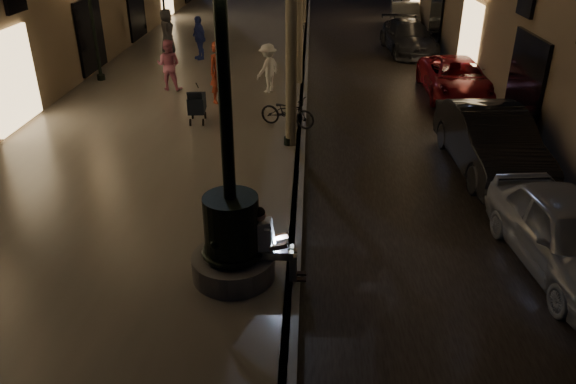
{
  "coord_description": "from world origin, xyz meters",
  "views": [
    {
      "loc": [
        0.24,
        -5.83,
        5.77
      ],
      "look_at": [
        -0.12,
        3.0,
        1.31
      ],
      "focal_mm": 35.0,
      "sensor_mm": 36.0,
      "label": 1
    }
  ],
  "objects_px": {
    "car_third": "(456,78)",
    "car_front": "(567,235)",
    "pedestrian_dark": "(167,31)",
    "seated_man_laptop": "(269,241)",
    "car_second": "(490,141)",
    "pedestrian_blue": "(199,38)",
    "bicycle": "(288,112)",
    "car_rear": "(408,37)",
    "fountain_lamppost": "(231,224)",
    "stroller": "(197,104)",
    "pedestrian_pink": "(169,65)",
    "pedestrian_red": "(219,73)",
    "lamp_curb_a": "(289,27)",
    "pedestrian_white": "(268,68)",
    "car_fifth": "(405,16)"
  },
  "relations": [
    {
      "from": "fountain_lamppost",
      "to": "car_front",
      "type": "distance_m",
      "value": 5.85
    },
    {
      "from": "car_second",
      "to": "pedestrian_blue",
      "type": "relative_size",
      "value": 2.68
    },
    {
      "from": "fountain_lamppost",
      "to": "seated_man_laptop",
      "type": "height_order",
      "value": "fountain_lamppost"
    },
    {
      "from": "car_front",
      "to": "pedestrian_dark",
      "type": "height_order",
      "value": "pedestrian_dark"
    },
    {
      "from": "car_rear",
      "to": "pedestrian_dark",
      "type": "relative_size",
      "value": 2.54
    },
    {
      "from": "pedestrian_dark",
      "to": "seated_man_laptop",
      "type": "bearing_deg",
      "value": -166.27
    },
    {
      "from": "car_front",
      "to": "pedestrian_blue",
      "type": "bearing_deg",
      "value": 116.15
    },
    {
      "from": "seated_man_laptop",
      "to": "pedestrian_red",
      "type": "bearing_deg",
      "value": 103.29
    },
    {
      "from": "pedestrian_red",
      "to": "pedestrian_blue",
      "type": "distance_m",
      "value": 6.04
    },
    {
      "from": "fountain_lamppost",
      "to": "bicycle",
      "type": "xyz_separation_m",
      "value": [
        0.6,
        7.39,
        -0.58
      ]
    },
    {
      "from": "pedestrian_pink",
      "to": "bicycle",
      "type": "relative_size",
      "value": 1.03
    },
    {
      "from": "fountain_lamppost",
      "to": "pedestrian_dark",
      "type": "relative_size",
      "value": 2.81
    },
    {
      "from": "car_rear",
      "to": "car_front",
      "type": "bearing_deg",
      "value": -93.85
    },
    {
      "from": "seated_man_laptop",
      "to": "bicycle",
      "type": "height_order",
      "value": "seated_man_laptop"
    },
    {
      "from": "stroller",
      "to": "pedestrian_white",
      "type": "xyz_separation_m",
      "value": [
        1.83,
        3.18,
        0.25
      ]
    },
    {
      "from": "pedestrian_blue",
      "to": "pedestrian_dark",
      "type": "relative_size",
      "value": 0.94
    },
    {
      "from": "car_second",
      "to": "pedestrian_red",
      "type": "height_order",
      "value": "pedestrian_red"
    },
    {
      "from": "lamp_curb_a",
      "to": "stroller",
      "type": "bearing_deg",
      "value": 149.47
    },
    {
      "from": "car_third",
      "to": "car_front",
      "type": "bearing_deg",
      "value": -91.94
    },
    {
      "from": "seated_man_laptop",
      "to": "fountain_lamppost",
      "type": "bearing_deg",
      "value": -180.0
    },
    {
      "from": "car_second",
      "to": "lamp_curb_a",
      "type": "bearing_deg",
      "value": 165.54
    },
    {
      "from": "stroller",
      "to": "car_fifth",
      "type": "height_order",
      "value": "car_fifth"
    },
    {
      "from": "car_second",
      "to": "stroller",
      "type": "bearing_deg",
      "value": 158.19
    },
    {
      "from": "seated_man_laptop",
      "to": "pedestrian_dark",
      "type": "bearing_deg",
      "value": 108.68
    },
    {
      "from": "car_front",
      "to": "pedestrian_blue",
      "type": "height_order",
      "value": "pedestrian_blue"
    },
    {
      "from": "lamp_curb_a",
      "to": "car_third",
      "type": "bearing_deg",
      "value": 43.32
    },
    {
      "from": "fountain_lamppost",
      "to": "car_third",
      "type": "distance_m",
      "value": 12.8
    },
    {
      "from": "car_front",
      "to": "pedestrian_blue",
      "type": "xyz_separation_m",
      "value": [
        -9.14,
        14.57,
        0.38
      ]
    },
    {
      "from": "fountain_lamppost",
      "to": "pedestrian_red",
      "type": "distance_m",
      "value": 9.68
    },
    {
      "from": "seated_man_laptop",
      "to": "lamp_curb_a",
      "type": "bearing_deg",
      "value": 89.16
    },
    {
      "from": "car_fifth",
      "to": "pedestrian_pink",
      "type": "bearing_deg",
      "value": -122.78
    },
    {
      "from": "seated_man_laptop",
      "to": "pedestrian_red",
      "type": "distance_m",
      "value": 9.81
    },
    {
      "from": "stroller",
      "to": "pedestrian_pink",
      "type": "height_order",
      "value": "pedestrian_pink"
    },
    {
      "from": "seated_man_laptop",
      "to": "pedestrian_pink",
      "type": "xyz_separation_m",
      "value": [
        -4.2,
        10.92,
        0.15
      ]
    },
    {
      "from": "fountain_lamppost",
      "to": "pedestrian_red",
      "type": "relative_size",
      "value": 2.69
    },
    {
      "from": "fountain_lamppost",
      "to": "seated_man_laptop",
      "type": "bearing_deg",
      "value": 0.0
    },
    {
      "from": "car_rear",
      "to": "pedestrian_dark",
      "type": "height_order",
      "value": "pedestrian_dark"
    },
    {
      "from": "pedestrian_red",
      "to": "pedestrian_blue",
      "type": "xyz_separation_m",
      "value": [
        -1.72,
        5.79,
        -0.1
      ]
    },
    {
      "from": "car_third",
      "to": "pedestrian_dark",
      "type": "xyz_separation_m",
      "value": [
        -11.11,
        5.14,
        0.5
      ]
    },
    {
      "from": "stroller",
      "to": "pedestrian_blue",
      "type": "height_order",
      "value": "pedestrian_blue"
    },
    {
      "from": "seated_man_laptop",
      "to": "pedestrian_pink",
      "type": "relative_size",
      "value": 0.78
    },
    {
      "from": "car_second",
      "to": "bicycle",
      "type": "xyz_separation_m",
      "value": [
        -5.01,
        2.39,
        -0.13
      ]
    },
    {
      "from": "car_rear",
      "to": "pedestrian_dark",
      "type": "bearing_deg",
      "value": -176.68
    },
    {
      "from": "seated_man_laptop",
      "to": "pedestrian_blue",
      "type": "xyz_separation_m",
      "value": [
        -3.97,
        15.34,
        0.17
      ]
    },
    {
      "from": "car_front",
      "to": "bicycle",
      "type": "height_order",
      "value": "car_front"
    },
    {
      "from": "car_second",
      "to": "pedestrian_blue",
      "type": "bearing_deg",
      "value": 128.01
    },
    {
      "from": "pedestrian_pink",
      "to": "bicycle",
      "type": "bearing_deg",
      "value": 146.01
    },
    {
      "from": "bicycle",
      "to": "seated_man_laptop",
      "type": "bearing_deg",
      "value": -158.23
    },
    {
      "from": "seated_man_laptop",
      "to": "pedestrian_pink",
      "type": "height_order",
      "value": "pedestrian_pink"
    },
    {
      "from": "seated_man_laptop",
      "to": "pedestrian_pink",
      "type": "distance_m",
      "value": 11.7
    }
  ]
}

